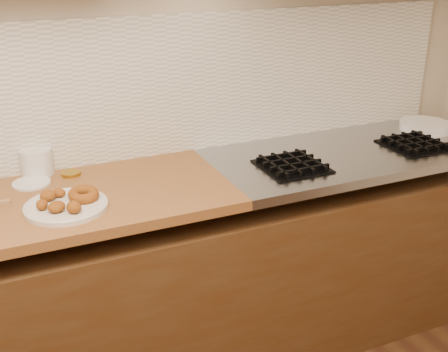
% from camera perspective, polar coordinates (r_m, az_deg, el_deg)
% --- Properties ---
extents(wall_back, '(4.00, 0.02, 2.70)m').
position_cam_1_polar(wall_back, '(2.33, -15.41, 11.52)').
color(wall_back, beige).
rests_on(wall_back, ground).
extents(base_cabinet, '(3.60, 0.60, 0.77)m').
position_cam_1_polar(base_cabinet, '(2.41, -11.75, -12.77)').
color(base_cabinet, '#4B331C').
rests_on(base_cabinet, floor).
extents(stovetop, '(1.30, 0.62, 0.04)m').
position_cam_1_polar(stovetop, '(2.61, 12.63, 2.23)').
color(stovetop, '#9EA0A5').
rests_on(stovetop, base_cabinet).
extents(backsplash, '(3.60, 0.02, 0.60)m').
position_cam_1_polar(backsplash, '(2.35, -14.98, 7.89)').
color(backsplash, silver).
rests_on(backsplash, wall_back).
extents(burner_grates, '(0.91, 0.26, 0.03)m').
position_cam_1_polar(burner_grates, '(2.53, 13.29, 2.23)').
color(burner_grates, black).
rests_on(burner_grates, stovetop).
extents(donut_plate, '(0.29, 0.29, 0.02)m').
position_cam_1_polar(donut_plate, '(2.05, -15.74, -2.98)').
color(donut_plate, beige).
rests_on(donut_plate, butcher_block).
extents(ring_donut, '(0.14, 0.14, 0.05)m').
position_cam_1_polar(ring_donut, '(2.06, -14.10, -1.83)').
color(ring_donut, '#94551E').
rests_on(ring_donut, donut_plate).
extents(fried_dough_chunks, '(0.15, 0.21, 0.04)m').
position_cam_1_polar(fried_dough_chunks, '(2.03, -16.64, -2.56)').
color(fried_dough_chunks, '#94551E').
rests_on(fried_dough_chunks, donut_plate).
extents(plastic_tub, '(0.14, 0.14, 0.11)m').
position_cam_1_polar(plastic_tub, '(2.38, -18.51, 1.41)').
color(plastic_tub, silver).
rests_on(plastic_tub, butcher_block).
extents(tub_lid, '(0.17, 0.17, 0.01)m').
position_cam_1_polar(tub_lid, '(2.30, -18.98, -0.69)').
color(tub_lid, silver).
rests_on(tub_lid, butcher_block).
extents(brass_jar_lid, '(0.09, 0.09, 0.01)m').
position_cam_1_polar(brass_jar_lid, '(2.34, -15.28, 0.26)').
color(brass_jar_lid, '#AA8724').
rests_on(brass_jar_lid, butcher_block).
extents(plate_stack, '(0.25, 0.25, 0.04)m').
position_cam_1_polar(plate_stack, '(2.99, 19.76, 4.81)').
color(plate_stack, white).
rests_on(plate_stack, stovetop).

